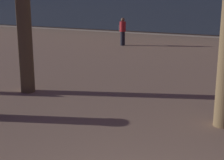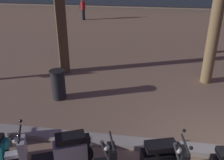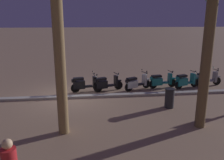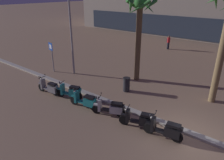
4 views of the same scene
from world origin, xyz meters
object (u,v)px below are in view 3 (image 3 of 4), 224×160
at_px(scooter_grey_lead_nearest, 206,79).
at_px(scooter_black_mid_rear, 84,84).
at_px(scooter_teal_last_in_row, 161,81).
at_px(palm_tree_by_mall_entrance, 211,16).
at_px(litter_bin, 169,98).
at_px(scooter_teal_far_back, 185,81).
at_px(scooter_silver_gap_after_mid, 136,83).
at_px(scooter_black_mid_front, 106,84).

distance_m(scooter_grey_lead_nearest, scooter_black_mid_rear, 7.78).
relative_size(scooter_grey_lead_nearest, scooter_teal_last_in_row, 1.00).
relative_size(scooter_teal_last_in_row, palm_tree_by_mall_entrance, 0.31).
height_order(scooter_teal_last_in_row, litter_bin, scooter_teal_last_in_row).
relative_size(scooter_teal_far_back, palm_tree_by_mall_entrance, 0.29).
bearing_deg(scooter_silver_gap_after_mid, scooter_teal_far_back, -179.63).
height_order(scooter_teal_far_back, scooter_teal_last_in_row, same).
bearing_deg(litter_bin, scooter_black_mid_front, -46.32).
bearing_deg(scooter_grey_lead_nearest, scooter_teal_far_back, 14.12).
bearing_deg(litter_bin, scooter_grey_lead_nearest, -137.40).
distance_m(scooter_grey_lead_nearest, scooter_teal_far_back, 1.62).
relative_size(scooter_grey_lead_nearest, scooter_silver_gap_after_mid, 1.06).
xyz_separation_m(scooter_teal_last_in_row, scooter_black_mid_front, (3.42, 0.27, 0.01)).
height_order(scooter_grey_lead_nearest, scooter_black_mid_rear, same).
xyz_separation_m(scooter_grey_lead_nearest, scooter_teal_far_back, (1.57, 0.40, 0.01)).
distance_m(scooter_grey_lead_nearest, scooter_teal_last_in_row, 3.04).
bearing_deg(palm_tree_by_mall_entrance, scooter_silver_gap_after_mid, -73.39).
bearing_deg(scooter_teal_far_back, scooter_grey_lead_nearest, -165.88).
relative_size(scooter_teal_last_in_row, scooter_black_mid_rear, 1.00).
bearing_deg(scooter_black_mid_front, litter_bin, 133.68).
bearing_deg(scooter_teal_far_back, palm_tree_by_mall_entrance, 72.66).
xyz_separation_m(scooter_grey_lead_nearest, scooter_teal_last_in_row, (3.04, 0.15, -0.00)).
distance_m(scooter_teal_far_back, litter_bin, 3.61).
relative_size(scooter_black_mid_front, litter_bin, 1.88).
bearing_deg(scooter_silver_gap_after_mid, palm_tree_by_mall_entrance, 106.61).
height_order(scooter_teal_far_back, scooter_black_mid_rear, scooter_black_mid_rear).
xyz_separation_m(scooter_grey_lead_nearest, scooter_silver_gap_after_mid, (4.65, 0.42, -0.01)).
relative_size(scooter_teal_far_back, scooter_silver_gap_after_mid, 1.00).
xyz_separation_m(scooter_teal_last_in_row, litter_bin, (0.61, 3.21, 0.04)).
bearing_deg(scooter_teal_far_back, scooter_silver_gap_after_mid, 0.37).
xyz_separation_m(palm_tree_by_mall_entrance, litter_bin, (0.50, -2.09, -3.79)).
bearing_deg(scooter_black_mid_rear, scooter_black_mid_front, -179.74).
xyz_separation_m(scooter_silver_gap_after_mid, palm_tree_by_mall_entrance, (-1.50, 5.03, 3.83)).
height_order(scooter_teal_last_in_row, palm_tree_by_mall_entrance, palm_tree_by_mall_entrance).
bearing_deg(scooter_teal_last_in_row, scooter_black_mid_front, 4.54).
bearing_deg(scooter_black_mid_front, scooter_teal_last_in_row, -175.46).
bearing_deg(scooter_black_mid_rear, scooter_grey_lead_nearest, -176.87).
height_order(scooter_silver_gap_after_mid, litter_bin, scooter_silver_gap_after_mid).
bearing_deg(palm_tree_by_mall_entrance, scooter_black_mid_rear, -47.46).
xyz_separation_m(scooter_silver_gap_after_mid, scooter_black_mid_rear, (3.11, 0.01, 0.03)).
height_order(scooter_grey_lead_nearest, scooter_black_mid_front, scooter_grey_lead_nearest).
height_order(scooter_teal_far_back, scooter_black_mid_front, same).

